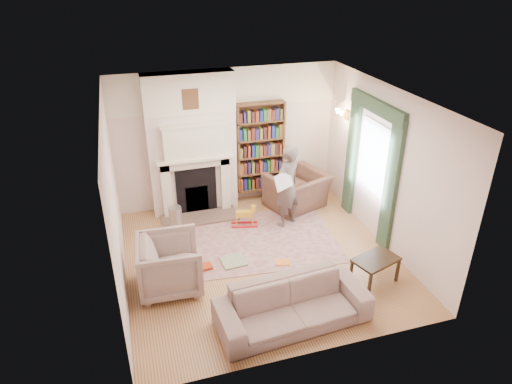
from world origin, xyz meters
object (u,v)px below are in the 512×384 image
object	(u,v)px
coffee_table	(375,270)
rocking_horse	(244,216)
paraffin_heater	(176,220)
man_reading	(287,186)
armchair_reading	(297,191)
armchair_left	(170,264)
bookcase	(260,147)
sofa	(293,305)

from	to	relation	value
coffee_table	rocking_horse	xyz separation A→B (m)	(-1.51, 2.25, -0.00)
coffee_table	paraffin_heater	size ratio (longest dim) A/B	1.27
coffee_table	man_reading	bearing A→B (deg)	90.64
rocking_horse	man_reading	bearing A→B (deg)	2.83
armchair_reading	paraffin_heater	world-z (taller)	armchair_reading
armchair_left	rocking_horse	size ratio (longest dim) A/B	1.88
bookcase	rocking_horse	distance (m)	1.54
coffee_table	rocking_horse	bearing A→B (deg)	105.76
armchair_left	rocking_horse	bearing A→B (deg)	-44.25
coffee_table	sofa	bearing A→B (deg)	178.89
armchair_left	man_reading	bearing A→B (deg)	-58.11
coffee_table	rocking_horse	distance (m)	2.71
bookcase	sofa	bearing A→B (deg)	-100.34
sofa	coffee_table	world-z (taller)	sofa
armchair_reading	man_reading	xyz separation A→B (m)	(-0.45, -0.60, 0.45)
man_reading	coffee_table	distance (m)	2.29
man_reading	coffee_table	world-z (taller)	man_reading
bookcase	coffee_table	xyz separation A→B (m)	(0.88, -3.28, -0.95)
man_reading	coffee_table	bearing A→B (deg)	78.93
paraffin_heater	rocking_horse	distance (m)	1.29
paraffin_heater	man_reading	bearing A→B (deg)	-7.60
bookcase	armchair_left	distance (m)	3.41
armchair_left	paraffin_heater	xyz separation A→B (m)	(0.30, 1.58, -0.16)
armchair_left	sofa	bearing A→B (deg)	-126.65
armchair_left	paraffin_heater	world-z (taller)	armchair_left
sofa	armchair_reading	bearing A→B (deg)	63.45
man_reading	sofa	bearing A→B (deg)	41.84
armchair_reading	coffee_table	distance (m)	2.71
bookcase	rocking_horse	xyz separation A→B (m)	(-0.63, -1.04, -0.95)
bookcase	coffee_table	world-z (taller)	bookcase
bookcase	armchair_reading	bearing A→B (deg)	-43.60
sofa	bookcase	bearing A→B (deg)	75.38
armchair_reading	coffee_table	xyz separation A→B (m)	(0.26, -2.70, -0.14)
bookcase	sofa	size ratio (longest dim) A/B	0.86
sofa	paraffin_heater	distance (m)	3.11
bookcase	armchair_left	size ratio (longest dim) A/B	1.93
armchair_reading	man_reading	bearing A→B (deg)	33.43
sofa	rocking_horse	size ratio (longest dim) A/B	4.21
armchair_left	paraffin_heater	bearing A→B (deg)	-7.41
armchair_left	sofa	world-z (taller)	armchair_left
armchair_reading	rocking_horse	distance (m)	1.33
armchair_left	paraffin_heater	size ratio (longest dim) A/B	1.74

